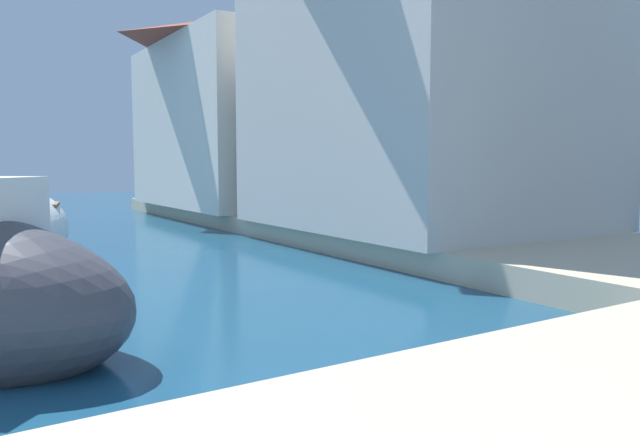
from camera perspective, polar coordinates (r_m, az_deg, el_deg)
quay_promenade at (r=6.01m, az=-14.32°, el=-12.49°), size 44.00×32.00×0.50m
moored_boat_2 at (r=15.79m, az=-26.30°, el=-0.92°), size 3.33×6.69×1.84m
waterfront_building_main at (r=15.95m, az=9.39°, el=14.89°), size 6.92×8.39×8.37m
waterfront_building_annex at (r=23.80m, az=-6.29°, el=10.33°), size 7.18×9.60×7.22m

